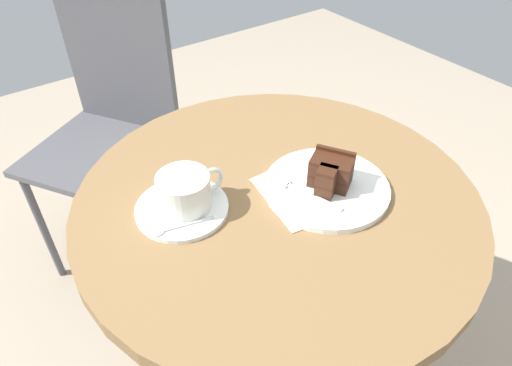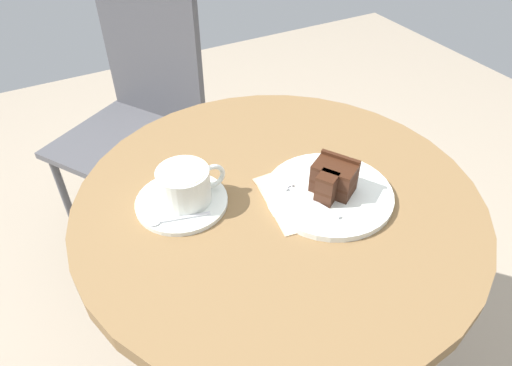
# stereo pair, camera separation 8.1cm
# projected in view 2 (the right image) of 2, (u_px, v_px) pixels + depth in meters

# --- Properties ---
(cafe_table) EXTENTS (0.76, 0.76, 0.72)m
(cafe_table) POSITION_uv_depth(u_px,v_px,m) (277.00, 239.00, 0.93)
(cafe_table) COLOR brown
(cafe_table) RESTS_ON ground
(saucer) EXTENTS (0.17, 0.17, 0.01)m
(saucer) POSITION_uv_depth(u_px,v_px,m) (182.00, 202.00, 0.83)
(saucer) COLOR silver
(saucer) RESTS_ON cafe_table
(coffee_cup) EXTENTS (0.13, 0.09, 0.07)m
(coffee_cup) POSITION_uv_depth(u_px,v_px,m) (185.00, 185.00, 0.81)
(coffee_cup) COLOR silver
(coffee_cup) RESTS_ON saucer
(teaspoon) EXTENTS (0.11, 0.04, 0.00)m
(teaspoon) POSITION_uv_depth(u_px,v_px,m) (171.00, 220.00, 0.79)
(teaspoon) COLOR silver
(teaspoon) RESTS_ON saucer
(cake_plate) EXTENTS (0.24, 0.24, 0.01)m
(cake_plate) POSITION_uv_depth(u_px,v_px,m) (329.00, 193.00, 0.85)
(cake_plate) COLOR silver
(cake_plate) RESTS_ON cafe_table
(cake_slice) EXTENTS (0.09, 0.09, 0.06)m
(cake_slice) POSITION_uv_depth(u_px,v_px,m) (333.00, 179.00, 0.82)
(cake_slice) COLOR #422619
(cake_slice) RESTS_ON cake_plate
(fork) EXTENTS (0.06, 0.15, 0.00)m
(fork) POSITION_uv_depth(u_px,v_px,m) (298.00, 193.00, 0.83)
(fork) COLOR silver
(fork) RESTS_ON cake_plate
(napkin) EXTENTS (0.18, 0.18, 0.00)m
(napkin) POSITION_uv_depth(u_px,v_px,m) (306.00, 194.00, 0.85)
(napkin) COLOR tan
(napkin) RESTS_ON cafe_table
(cafe_chair) EXTENTS (0.53, 0.53, 0.90)m
(cafe_chair) POSITION_uv_depth(u_px,v_px,m) (140.00, 109.00, 1.44)
(cafe_chair) COLOR #4C4C51
(cafe_chair) RESTS_ON ground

